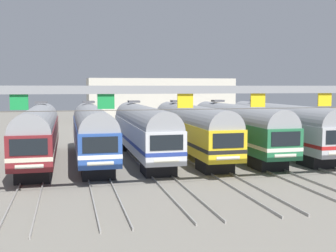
{
  "coord_description": "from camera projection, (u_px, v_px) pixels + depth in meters",
  "views": [
    {
      "loc": [
        -8.59,
        -35.99,
        6.42
      ],
      "look_at": [
        0.15,
        0.34,
        2.9
      ],
      "focal_mm": 44.86,
      "sensor_mm": 36.0,
      "label": 1
    }
  ],
  "objects": [
    {
      "name": "ground_plane",
      "position": [
        167.0,
        159.0,
        37.43
      ],
      "size": [
        160.0,
        160.0,
        0.0
      ],
      "primitive_type": "plane",
      "color": "gray"
    },
    {
      "name": "track_bed",
      "position": [
        137.0,
        136.0,
        53.88
      ],
      "size": [
        23.44,
        70.0,
        0.15
      ],
      "color": "gray",
      "rests_on": "ground"
    },
    {
      "name": "commuter_train_maroon",
      "position": [
        38.0,
        132.0,
        34.63
      ],
      "size": [
        2.88,
        18.06,
        5.05
      ],
      "color": "maroon",
      "rests_on": "ground"
    },
    {
      "name": "commuter_train_blue",
      "position": [
        92.0,
        131.0,
        35.65
      ],
      "size": [
        2.88,
        18.06,
        5.05
      ],
      "color": "#284C9E",
      "rests_on": "ground"
    },
    {
      "name": "commuter_train_silver",
      "position": [
        143.0,
        129.0,
        36.67
      ],
      "size": [
        2.88,
        18.06,
        5.05
      ],
      "color": "silver",
      "rests_on": "ground"
    },
    {
      "name": "commuter_train_yellow",
      "position": [
        191.0,
        128.0,
        37.69
      ],
      "size": [
        2.88,
        18.06,
        5.05
      ],
      "color": "gold",
      "rests_on": "ground"
    },
    {
      "name": "commuter_train_green",
      "position": [
        237.0,
        127.0,
        38.71
      ],
      "size": [
        2.88,
        18.06,
        5.05
      ],
      "color": "#236B42",
      "rests_on": "ground"
    },
    {
      "name": "commuter_train_stainless",
      "position": [
        280.0,
        126.0,
        39.73
      ],
      "size": [
        2.88,
        18.06,
        5.05
      ],
      "color": "#B2B5BA",
      "rests_on": "ground"
    },
    {
      "name": "catenary_gantry",
      "position": [
        222.0,
        105.0,
        23.86
      ],
      "size": [
        27.17,
        0.44,
        6.97
      ],
      "color": "gray",
      "rests_on": "ground"
    },
    {
      "name": "maintenance_building",
      "position": [
        159.0,
        100.0,
        79.6
      ],
      "size": [
        26.83,
        10.0,
        7.9
      ],
      "primitive_type": "cube",
      "color": "beige",
      "rests_on": "ground"
    }
  ]
}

